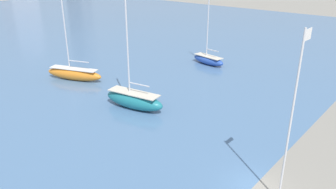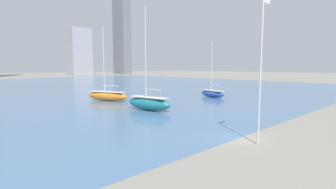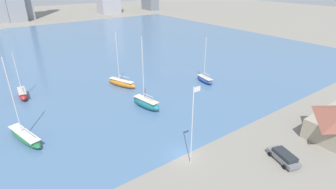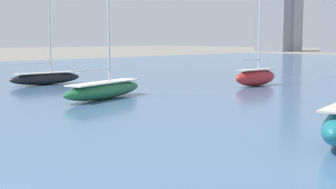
{
  "view_description": "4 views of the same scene",
  "coord_description": "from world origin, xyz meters",
  "px_view_note": "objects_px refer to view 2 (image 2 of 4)",
  "views": [
    {
      "loc": [
        -19.76,
        -8.31,
        15.96
      ],
      "look_at": [
        6.17,
        13.91,
        1.94
      ],
      "focal_mm": 35.0,
      "sensor_mm": 36.0,
      "label": 1
    },
    {
      "loc": [
        -20.5,
        -12.14,
        6.52
      ],
      "look_at": [
        5.4,
        14.64,
        2.44
      ],
      "focal_mm": 28.0,
      "sensor_mm": 36.0,
      "label": 2
    },
    {
      "loc": [
        -21.5,
        -25.26,
        25.45
      ],
      "look_at": [
        6.7,
        13.1,
        3.85
      ],
      "focal_mm": 28.0,
      "sensor_mm": 36.0,
      "label": 3
    },
    {
      "loc": [
        13.9,
        -5.75,
        5.25
      ],
      "look_at": [
        -6.98,
        15.1,
        1.73
      ],
      "focal_mm": 50.0,
      "sensor_mm": 36.0,
      "label": 4
    }
  ],
  "objects_px": {
    "sailboat_blue": "(213,93)",
    "sailboat_orange": "(107,95)",
    "flag_pole": "(261,64)",
    "sailboat_teal": "(149,103)"
  },
  "relations": [
    {
      "from": "sailboat_teal",
      "to": "sailboat_orange",
      "type": "xyz_separation_m",
      "value": [
        1.22,
        13.6,
        -0.12
      ]
    },
    {
      "from": "sailboat_orange",
      "to": "sailboat_teal",
      "type": "bearing_deg",
      "value": -116.86
    },
    {
      "from": "sailboat_orange",
      "to": "flag_pole",
      "type": "bearing_deg",
      "value": -121.16
    },
    {
      "from": "flag_pole",
      "to": "sailboat_teal",
      "type": "relative_size",
      "value": 0.83
    },
    {
      "from": "sailboat_blue",
      "to": "sailboat_orange",
      "type": "relative_size",
      "value": 0.86
    },
    {
      "from": "sailboat_blue",
      "to": "sailboat_orange",
      "type": "distance_m",
      "value": 21.53
    },
    {
      "from": "sailboat_teal",
      "to": "sailboat_orange",
      "type": "distance_m",
      "value": 13.65
    },
    {
      "from": "sailboat_orange",
      "to": "sailboat_blue",
      "type": "bearing_deg",
      "value": -50.25
    },
    {
      "from": "sailboat_blue",
      "to": "sailboat_teal",
      "type": "bearing_deg",
      "value": -162.74
    },
    {
      "from": "flag_pole",
      "to": "sailboat_teal",
      "type": "xyz_separation_m",
      "value": [
        4.25,
        19.31,
        -5.57
      ]
    }
  ]
}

